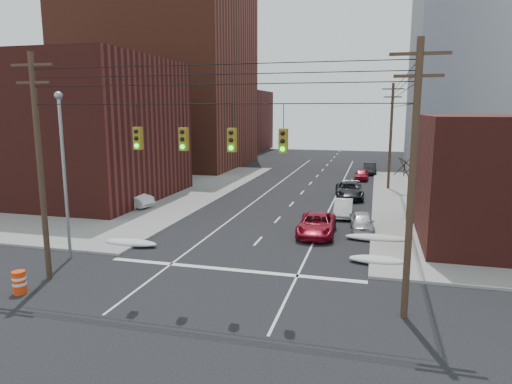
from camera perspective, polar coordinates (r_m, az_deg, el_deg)
The scene contains 27 objects.
ground at distance 18.91m, azimuth -9.29°, elevation -16.12°, with size 160.00×160.00×0.00m, color black.
sidewalk_nw at distance 55.04m, azimuth -23.75°, elevation 0.76°, with size 40.00×40.00×0.15m, color gray.
building_brick_tall at distance 70.92m, azimuth -11.74°, elevation 15.47°, with size 24.00×20.00×30.00m, color brown.
building_brick_near at distance 47.42m, azimuth -23.29°, elevation 7.22°, with size 20.00×16.00×13.00m, color #511C18.
building_brick_far at distance 95.36m, azimuth -5.61°, elevation 8.84°, with size 22.00×18.00×12.00m, color #511C18.
building_glass at distance 87.10m, azimuth 26.47°, elevation 10.99°, with size 20.00×18.00×22.00m, color gray.
utility_pole_left at distance 24.26m, azimuth -25.40°, elevation 3.18°, with size 2.20×0.28×11.00m.
utility_pole_right at distance 18.64m, azimuth 18.96°, elevation 1.75°, with size 2.20×0.28×11.00m.
utility_pole_far at distance 49.49m, azimuth 16.50°, elevation 6.90°, with size 2.20×0.28×11.00m.
traffic_signals at distance 19.69m, azimuth -6.12°, elevation 6.73°, with size 17.00×0.42×2.02m.
street_light at distance 27.23m, azimuth -22.94°, elevation 3.52°, with size 0.44×0.44×9.32m.
bare_tree at distance 36.00m, azimuth 18.52°, elevation 0.09°, with size 2.09×2.20×4.93m.
snow_nw at distance 29.53m, azimuth -15.40°, elevation -6.12°, with size 3.50×1.08×0.42m, color silver.
snow_ne at distance 26.21m, azimuth 14.84°, elevation -8.20°, with size 3.00×1.08×0.42m, color silver.
snow_east_far at distance 30.52m, azimuth 14.86°, elevation -5.56°, with size 4.00×1.08×0.42m, color silver.
red_pickup at distance 31.06m, azimuth 7.57°, elevation -4.05°, with size 2.38×5.17×1.44m, color maroon.
parked_car_a at distance 32.58m, azimuth 13.15°, elevation -3.67°, with size 1.55×3.84×1.31m, color #B4B4B9.
parked_car_b at distance 36.75m, azimuth 10.86°, elevation -1.98°, with size 1.41×4.04×1.33m, color silver.
parked_car_c at distance 44.25m, azimuth 11.57°, elevation 0.19°, with size 2.50×5.43×1.51m, color black.
parked_car_d at distance 45.01m, azimuth 11.75°, elevation 0.24°, with size 1.89×4.64×1.35m, color silver.
parked_car_e at distance 55.96m, azimuth 13.06°, elevation 2.12°, with size 1.56×3.87×1.32m, color maroon.
parked_car_f at distance 61.58m, azimuth 14.02°, elevation 2.89°, with size 1.57×4.50×1.48m, color black.
lot_car_a at distance 40.45m, azimuth -15.81°, elevation -0.67°, with size 1.68×4.82×1.59m, color silver.
lot_car_b at distance 45.51m, azimuth -14.86°, elevation 0.53°, with size 2.53×5.50×1.53m, color #A7A7AB.
lot_car_c at distance 45.27m, azimuth -16.85°, elevation 0.36°, with size 2.08×5.12×1.49m, color black.
lot_car_d at distance 50.17m, azimuth -17.10°, elevation 1.19°, with size 1.58×3.93×1.34m, color #A0A0A5.
construction_barrel at distance 23.96m, azimuth -27.48°, elevation -9.96°, with size 0.62×0.62×1.07m.
Camera 1 is at (7.09, -15.40, 8.38)m, focal length 32.00 mm.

